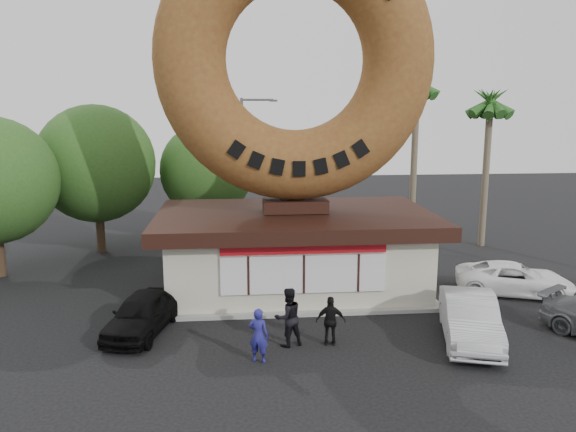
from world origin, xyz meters
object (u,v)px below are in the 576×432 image
Objects in this scene: person_right at (331,321)px; car_white at (514,279)px; person_left at (259,335)px; car_black at (142,314)px; car_silver at (470,318)px; street_lamp at (245,160)px; giant_donut at (295,60)px; person_center at (288,317)px; donut_shop at (295,248)px.

car_white is (8.27, 4.27, -0.17)m from person_right.
person_left reaches higher than person_right.
person_left is 2.54m from person_right.
car_black is 0.86× the size of car_silver.
car_silver is (6.96, -15.79, -3.72)m from street_lamp.
giant_donut reaches higher than person_center.
donut_shop is at bearing 49.75° from car_black.
car_black is at bearing -143.28° from giant_donut.
donut_shop is 2.44× the size of car_white.
car_silver is (6.90, 0.95, -0.08)m from person_left.
donut_shop reaches higher than person_left.
donut_shop is 6.96× the size of person_right.
street_lamp is 1.74× the size of car_white.
person_right is at bearing -1.08° from car_black.
donut_shop is 7.78m from car_silver.
donut_shop is 5.86× the size of person_center.
car_black is (-3.76, -14.19, -3.80)m from street_lamp.
person_center is at bearing -98.16° from giant_donut.
person_left is at bearing -20.63° from car_black.
car_black reaches higher than car_white.
donut_shop is 2.81× the size of car_black.
person_left is (0.06, -16.74, -3.65)m from street_lamp.
donut_shop is 9.01m from car_white.
person_center is (-0.81, -5.67, -8.33)m from giant_donut.
person_center is 1.19× the size of person_right.
car_silver reaches higher than car_black.
car_black is at bearing -143.39° from donut_shop.
car_silver is at bearing -48.51° from donut_shop.
person_left is 1.04× the size of person_right.
car_white is at bearing 23.76° from car_black.
person_left is at bearing -104.93° from donut_shop.
person_center is at bearing -165.52° from car_silver.
car_silver is at bearing -48.59° from giant_donut.
car_white is (14.43, 2.71, -0.04)m from car_black.
car_white is at bearing -9.54° from giant_donut.
street_lamp is 4.19× the size of person_center.
person_left is at bearing 26.48° from person_center.
person_right is 0.35× the size of car_white.
giant_donut is 2.76× the size of car_black.
car_black is at bearing -104.85° from street_lamp.
car_silver is 5.69m from car_white.
giant_donut reaches higher than car_white.
person_center is at bearing 5.71° from person_right.
person_right is at bearing -84.58° from giant_donut.
car_silver is (5.11, -5.78, -1.01)m from donut_shop.
person_center reaches higher than car_black.
street_lamp is 16.35m from person_right.
car_white is (10.61, 5.26, -0.20)m from person_left.
car_black is (-5.62, -4.19, -8.61)m from giant_donut.
giant_donut is 6.82× the size of person_right.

